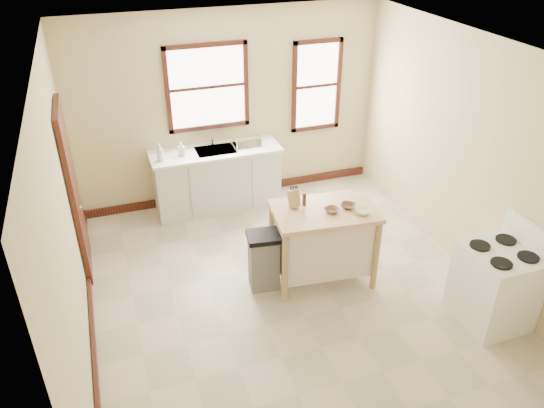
{
  "coord_description": "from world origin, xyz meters",
  "views": [
    {
      "loc": [
        -1.78,
        -4.59,
        4.04
      ],
      "look_at": [
        -0.06,
        0.4,
        0.97
      ],
      "focal_mm": 35.0,
      "sensor_mm": 36.0,
      "label": 1
    }
  ],
  "objects": [
    {
      "name": "dish_rack",
      "position": [
        0.17,
        2.21,
        0.97
      ],
      "size": [
        0.47,
        0.41,
        0.1
      ],
      "primitive_type": null,
      "rotation": [
        0.0,
        0.0,
        -0.35
      ],
      "color": "silver",
      "rests_on": "sink_counter"
    },
    {
      "name": "trash_bin",
      "position": [
        -0.24,
        0.18,
        0.36
      ],
      "size": [
        0.41,
        0.36,
        0.73
      ],
      "primitive_type": null,
      "rotation": [
        0.0,
        0.0,
        -0.14
      ],
      "color": "#61615F",
      "rests_on": "ground"
    },
    {
      "name": "faucet",
      "position": [
        -0.3,
        2.38,
        1.03
      ],
      "size": [
        0.03,
        0.03,
        0.22
      ],
      "primitive_type": "cylinder",
      "color": "silver",
      "rests_on": "sink_counter"
    },
    {
      "name": "soap_bottle_a",
      "position": [
        -1.09,
        2.1,
        1.04
      ],
      "size": [
        0.11,
        0.11,
        0.24
      ],
      "primitive_type": "imported",
      "rotation": [
        0.0,
        0.0,
        0.17
      ],
      "color": "#B2B2B2",
      "rests_on": "sink_counter"
    },
    {
      "name": "gas_stove",
      "position": [
        1.91,
        -1.16,
        0.58
      ],
      "size": [
        0.72,
        0.72,
        1.16
      ],
      "primitive_type": null,
      "color": "white",
      "rests_on": "ground"
    },
    {
      "name": "window_side",
      "position": [
        1.35,
        2.48,
        1.6
      ],
      "size": [
        0.77,
        0.06,
        1.37
      ],
      "primitive_type": null,
      "color": "black",
      "rests_on": "wall_back"
    },
    {
      "name": "sink_counter",
      "position": [
        -0.3,
        2.2,
        0.46
      ],
      "size": [
        1.86,
        0.62,
        0.92
      ],
      "primitive_type": null,
      "color": "beige",
      "rests_on": "ground"
    },
    {
      "name": "kitchen_island",
      "position": [
        0.47,
        0.1,
        0.48
      ],
      "size": [
        1.25,
        0.87,
        0.97
      ],
      "primitive_type": null,
      "rotation": [
        0.0,
        0.0,
        -0.11
      ],
      "color": "tan",
      "rests_on": "ground"
    },
    {
      "name": "wall_back",
      "position": [
        0.0,
        2.5,
        1.4
      ],
      "size": [
        4.5,
        0.04,
        2.8
      ],
      "primitive_type": "cube",
      "color": "#CAB985",
      "rests_on": "ground"
    },
    {
      "name": "bowl_a",
      "position": [
        0.52,
        0.03,
        0.99
      ],
      "size": [
        0.2,
        0.2,
        0.04
      ],
      "primitive_type": "imported",
      "rotation": [
        0.0,
        0.0,
        0.24
      ],
      "color": "brown",
      "rests_on": "kitchen_island"
    },
    {
      "name": "wall_left",
      "position": [
        -2.25,
        0.0,
        1.4
      ],
      "size": [
        0.04,
        5.0,
        2.8
      ],
      "primitive_type": "cube",
      "color": "#CAB985",
      "rests_on": "ground"
    },
    {
      "name": "window_main",
      "position": [
        -0.3,
        2.48,
        1.75
      ],
      "size": [
        1.17,
        0.06,
        1.22
      ],
      "primitive_type": null,
      "color": "black",
      "rests_on": "wall_back"
    },
    {
      "name": "pepper_grinder",
      "position": [
        0.28,
        0.28,
        1.04
      ],
      "size": [
        0.05,
        0.05,
        0.15
      ],
      "primitive_type": "cylinder",
      "rotation": [
        0.0,
        0.0,
        -0.04
      ],
      "color": "#462313",
      "rests_on": "kitchen_island"
    },
    {
      "name": "knife_block",
      "position": [
        0.16,
        0.28,
        1.07
      ],
      "size": [
        0.12,
        0.12,
        0.2
      ],
      "primitive_type": null,
      "rotation": [
        0.0,
        0.0,
        0.26
      ],
      "color": "tan",
      "rests_on": "kitchen_island"
    },
    {
      "name": "bowl_c",
      "position": [
        0.83,
        -0.12,
        0.99
      ],
      "size": [
        0.17,
        0.17,
        0.05
      ],
      "primitive_type": "imported",
      "rotation": [
        0.0,
        0.0,
        0.01
      ],
      "color": "white",
      "rests_on": "kitchen_island"
    },
    {
      "name": "baseboard_left",
      "position": [
        -2.22,
        0.0,
        0.06
      ],
      "size": [
        0.04,
        5.0,
        0.12
      ],
      "primitive_type": "cube",
      "color": "black",
      "rests_on": "ground"
    },
    {
      "name": "soap_bottle_b",
      "position": [
        -0.78,
        2.19,
        1.02
      ],
      "size": [
        0.1,
        0.11,
        0.19
      ],
      "primitive_type": "imported",
      "rotation": [
        0.0,
        0.0,
        -0.23
      ],
      "color": "#B2B2B2",
      "rests_on": "sink_counter"
    },
    {
      "name": "bowl_b",
      "position": [
        0.74,
        0.06,
        0.99
      ],
      "size": [
        0.24,
        0.24,
        0.04
      ],
      "primitive_type": "imported",
      "rotation": [
        0.0,
        0.0,
        0.84
      ],
      "color": "brown",
      "rests_on": "kitchen_island"
    },
    {
      "name": "wall_right",
      "position": [
        2.25,
        0.0,
        1.4
      ],
      "size": [
        0.04,
        5.0,
        2.8
      ],
      "primitive_type": "cube",
      "color": "#CAB985",
      "rests_on": "ground"
    },
    {
      "name": "baseboard_back",
      "position": [
        0.0,
        2.47,
        0.06
      ],
      "size": [
        4.5,
        0.04,
        0.12
      ],
      "primitive_type": "cube",
      "color": "black",
      "rests_on": "ground"
    },
    {
      "name": "ceiling",
      "position": [
        0.0,
        0.0,
        2.8
      ],
      "size": [
        5.0,
        5.0,
        0.0
      ],
      "primitive_type": "plane",
      "rotation": [
        3.14,
        0.0,
        0.0
      ],
      "color": "white",
      "rests_on": "ground"
    },
    {
      "name": "door_left",
      "position": [
        -2.21,
        1.3,
        1.05
      ],
      "size": [
        0.06,
        0.9,
        2.1
      ],
      "primitive_type": "cube",
      "color": "black",
      "rests_on": "ground"
    },
    {
      "name": "floor",
      "position": [
        0.0,
        0.0,
        0.0
      ],
      "size": [
        5.0,
        5.0,
        0.0
      ],
      "primitive_type": "plane",
      "color": "#ABA488",
      "rests_on": "ground"
    }
  ]
}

